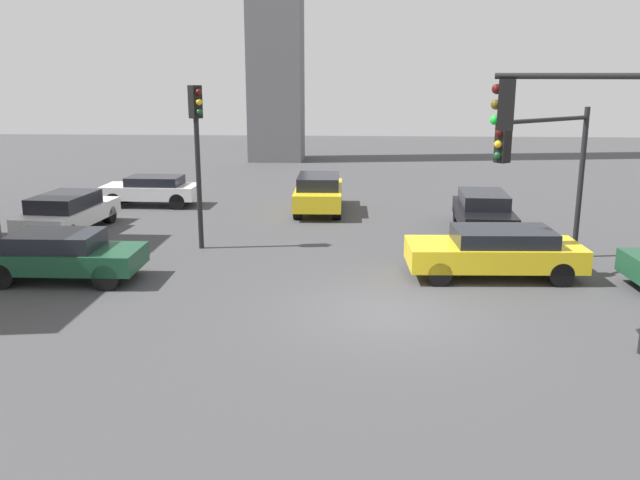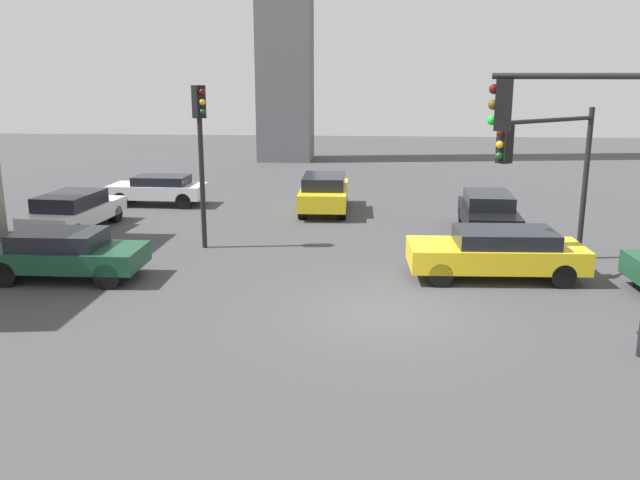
# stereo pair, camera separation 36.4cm
# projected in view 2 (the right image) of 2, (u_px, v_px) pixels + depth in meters

# --- Properties ---
(ground_plane) EXTENTS (92.65, 92.65, 0.00)m
(ground_plane) POSITION_uv_depth(u_px,v_px,m) (388.00, 314.00, 15.86)
(ground_plane) COLOR #424244
(traffic_light_0) EXTENTS (3.26, 0.93, 5.63)m
(traffic_light_0) POSITION_uv_depth(u_px,v_px,m) (583.00, 152.00, 12.92)
(traffic_light_0) COLOR black
(traffic_light_0) RESTS_ON ground_plane
(traffic_light_1) EXTENTS (3.21, 2.69, 4.56)m
(traffic_light_1) POSITION_uv_depth(u_px,v_px,m) (546.00, 157.00, 18.73)
(traffic_light_1) COLOR black
(traffic_light_1) RESTS_ON ground_plane
(traffic_light_2) EXTENTS (0.47, 0.46, 5.16)m
(traffic_light_2) POSITION_uv_depth(u_px,v_px,m) (201.00, 136.00, 21.02)
(traffic_light_2) COLOR black
(traffic_light_2) RESTS_ON ground_plane
(car_0) EXTENTS (4.02, 1.80, 1.27)m
(car_0) POSITION_uv_depth(u_px,v_px,m) (159.00, 189.00, 28.79)
(car_0) COLOR silver
(car_0) RESTS_ON ground_plane
(car_2) EXTENTS (1.95, 4.61, 1.53)m
(car_2) POSITION_uv_depth(u_px,v_px,m) (324.00, 192.00, 27.38)
(car_2) COLOR yellow
(car_2) RESTS_ON ground_plane
(car_3) EXTENTS (4.13, 1.89, 1.35)m
(car_3) POSITION_uv_depth(u_px,v_px,m) (65.00, 253.00, 18.38)
(car_3) COLOR #19472D
(car_3) RESTS_ON ground_plane
(car_5) EXTENTS (4.82, 2.16, 1.37)m
(car_5) POSITION_uv_depth(u_px,v_px,m) (497.00, 252.00, 18.47)
(car_5) COLOR yellow
(car_5) RESTS_ON ground_plane
(car_6) EXTENTS (1.95, 4.42, 1.40)m
(car_6) POSITION_uv_depth(u_px,v_px,m) (488.00, 212.00, 23.78)
(car_6) COLOR black
(car_6) RESTS_ON ground_plane
(car_7) EXTENTS (2.19, 4.71, 1.40)m
(car_7) POSITION_uv_depth(u_px,v_px,m) (74.00, 211.00, 24.03)
(car_7) COLOR silver
(car_7) RESTS_ON ground_plane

